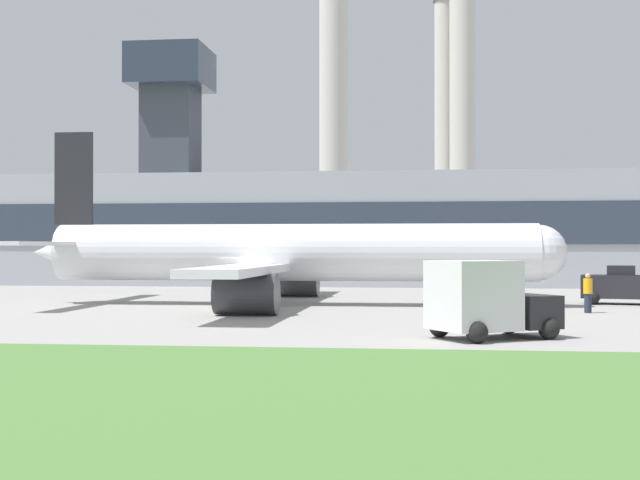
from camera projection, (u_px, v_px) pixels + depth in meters
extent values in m
plane|color=#999691|center=(241.00, 307.00, 44.52)|extent=(400.00, 400.00, 0.00)
cube|color=#9EA3AD|center=(313.00, 231.00, 72.01)|extent=(81.57, 11.62, 8.66)
cube|color=#2D3847|center=(302.00, 223.00, 66.20)|extent=(79.94, 0.16, 3.12)
cube|color=#383D47|center=(171.00, 186.00, 73.47)|extent=(4.14, 4.14, 16.13)
cube|color=#283342|center=(171.00, 68.00, 73.54)|extent=(6.21, 6.21, 3.31)
cylinder|color=beige|center=(334.00, 112.00, 104.67)|extent=(3.41, 3.41, 37.87)
cylinder|color=beige|center=(445.00, 137.00, 106.08)|extent=(2.37, 2.37, 32.30)
cylinder|color=beige|center=(463.00, 86.00, 103.69)|extent=(3.02, 3.02, 43.59)
cylinder|color=silver|center=(293.00, 252.00, 46.08)|extent=(24.94, 2.95, 2.95)
sphere|color=silver|center=(539.00, 253.00, 44.58)|extent=(2.80, 2.80, 2.80)
cone|color=silver|center=(63.00, 252.00, 47.59)|extent=(3.25, 2.80, 2.80)
cube|color=#232328|center=(74.00, 179.00, 47.55)|extent=(2.07, 0.24, 4.94)
cube|color=silver|center=(44.00, 244.00, 43.66)|extent=(1.16, 7.76, 0.20)
cube|color=silver|center=(102.00, 244.00, 51.37)|extent=(1.16, 7.76, 0.20)
cube|color=silver|center=(241.00, 270.00, 39.22)|extent=(2.58, 12.94, 0.36)
cube|color=silver|center=(290.00, 264.00, 53.24)|extent=(2.58, 12.94, 0.36)
cylinder|color=#333338|center=(246.00, 294.00, 38.94)|extent=(2.74, 1.80, 1.80)
cylinder|color=#333338|center=(296.00, 281.00, 53.43)|extent=(2.74, 1.80, 1.80)
cylinder|color=#59595B|center=(451.00, 282.00, 45.09)|extent=(0.20, 0.20, 1.48)
sphere|color=black|center=(451.00, 296.00, 45.09)|extent=(0.99, 0.99, 0.99)
cylinder|color=#59595B|center=(237.00, 282.00, 44.31)|extent=(0.20, 0.20, 1.48)
sphere|color=black|center=(237.00, 297.00, 44.31)|extent=(0.99, 0.99, 0.99)
cylinder|color=#59595B|center=(253.00, 279.00, 48.43)|extent=(0.20, 0.20, 1.48)
sphere|color=black|center=(253.00, 293.00, 48.43)|extent=(0.99, 0.99, 0.99)
cube|color=#232328|center=(621.00, 287.00, 46.55)|extent=(4.30, 2.65, 1.21)
cube|color=black|center=(621.00, 270.00, 46.56)|extent=(1.65, 1.55, 0.50)
sphere|color=black|center=(593.00, 298.00, 46.20)|extent=(0.70, 0.70, 0.70)
sphere|color=black|center=(594.00, 296.00, 47.83)|extent=(0.70, 0.70, 0.70)
cube|color=#232328|center=(526.00, 311.00, 29.72)|extent=(2.38, 2.64, 1.09)
cube|color=silver|center=(473.00, 295.00, 28.82)|extent=(3.23, 3.17, 2.24)
sphere|color=black|center=(549.00, 329.00, 28.80)|extent=(0.70, 0.70, 0.70)
sphere|color=black|center=(509.00, 324.00, 30.71)|extent=(0.70, 0.70, 0.70)
sphere|color=black|center=(477.00, 332.00, 27.60)|extent=(0.70, 0.70, 0.70)
sphere|color=black|center=(440.00, 327.00, 29.52)|extent=(0.70, 0.70, 0.70)
cylinder|color=#23283D|center=(588.00, 303.00, 40.41)|extent=(0.45, 0.45, 0.87)
cylinder|color=#F2A514|center=(588.00, 286.00, 40.41)|extent=(0.57, 0.57, 0.69)
sphere|color=tan|center=(588.00, 276.00, 40.42)|extent=(0.24, 0.24, 0.24)
cube|color=black|center=(456.00, 310.00, 41.92)|extent=(0.67, 0.67, 0.03)
cone|color=orange|center=(456.00, 304.00, 41.92)|extent=(0.48, 0.48, 0.62)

